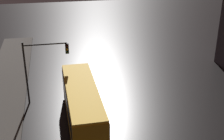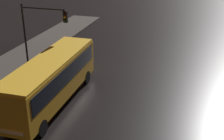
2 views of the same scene
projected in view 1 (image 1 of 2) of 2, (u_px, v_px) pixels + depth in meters
The scene contains 2 objects.
bus_near at pixel (82, 102), 24.52m from camera, with size 2.59×10.17×3.21m.
traffic_light_main at pixel (41, 61), 27.02m from camera, with size 3.91×0.35×5.80m.
Camera 1 is at (-4.07, -11.36, 14.15)m, focal length 50.00 mm.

